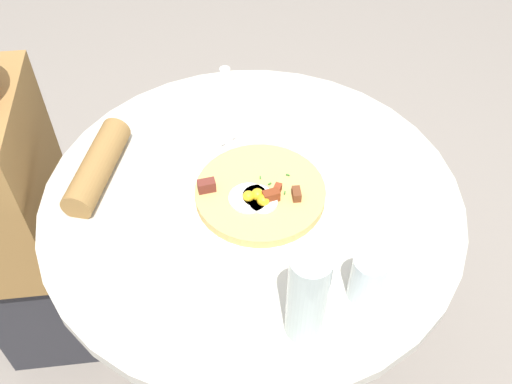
# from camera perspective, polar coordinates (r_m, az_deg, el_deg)

# --- Properties ---
(ground_plane) EXTENTS (6.00, 6.00, 0.00)m
(ground_plane) POSITION_cam_1_polar(r_m,az_deg,el_deg) (1.93, -0.28, -15.55)
(ground_plane) COLOR gray
(dining_table) EXTENTS (0.94, 0.94, 0.76)m
(dining_table) POSITION_cam_1_polar(r_m,az_deg,el_deg) (1.44, -0.37, -5.23)
(dining_table) COLOR beige
(dining_table) RESTS_ON ground_plane
(person_seated) EXTENTS (0.41, 0.48, 1.14)m
(person_seated) POSITION_cam_1_polar(r_m,az_deg,el_deg) (1.69, -22.05, -3.18)
(person_seated) COLOR #2D2D33
(person_seated) RESTS_ON ground_plane
(pizza_plate) EXTENTS (0.33, 0.33, 0.01)m
(pizza_plate) POSITION_cam_1_polar(r_m,az_deg,el_deg) (1.29, 0.41, -0.57)
(pizza_plate) COLOR white
(pizza_plate) RESTS_ON dining_table
(breakfast_pizza) EXTENTS (0.29, 0.29, 0.05)m
(breakfast_pizza) POSITION_cam_1_polar(r_m,az_deg,el_deg) (1.27, 0.36, -0.10)
(breakfast_pizza) COLOR tan
(breakfast_pizza) RESTS_ON pizza_plate
(bread_plate) EXTENTS (0.16, 0.16, 0.01)m
(bread_plate) POSITION_cam_1_polar(r_m,az_deg,el_deg) (1.50, 4.05, 7.69)
(bread_plate) COLOR white
(bread_plate) RESTS_ON dining_table
(napkin) EXTENTS (0.22, 0.21, 0.00)m
(napkin) POSITION_cam_1_polar(r_m,az_deg,el_deg) (1.47, -4.88, 6.70)
(napkin) COLOR white
(napkin) RESTS_ON dining_table
(fork) EXTENTS (0.16, 0.11, 0.00)m
(fork) POSITION_cam_1_polar(r_m,az_deg,el_deg) (1.46, -5.45, 6.52)
(fork) COLOR silver
(fork) RESTS_ON napkin
(knife) EXTENTS (0.16, 0.11, 0.00)m
(knife) POSITION_cam_1_polar(r_m,az_deg,el_deg) (1.48, -4.34, 7.14)
(knife) COLOR silver
(knife) RESTS_ON napkin
(water_glass) EXTENTS (0.07, 0.07, 0.11)m
(water_glass) POSITION_cam_1_polar(r_m,az_deg,el_deg) (1.12, 10.93, -8.27)
(water_glass) COLOR silver
(water_glass) RESTS_ON dining_table
(water_bottle) EXTENTS (0.07, 0.07, 0.22)m
(water_bottle) POSITION_cam_1_polar(r_m,az_deg,el_deg) (1.02, 5.07, -10.20)
(water_bottle) COLOR silver
(water_bottle) RESTS_ON dining_table
(salt_shaker) EXTENTS (0.03, 0.03, 0.05)m
(salt_shaker) POSITION_cam_1_polar(r_m,az_deg,el_deg) (1.58, -3.05, 11.26)
(salt_shaker) COLOR white
(salt_shaker) RESTS_ON dining_table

